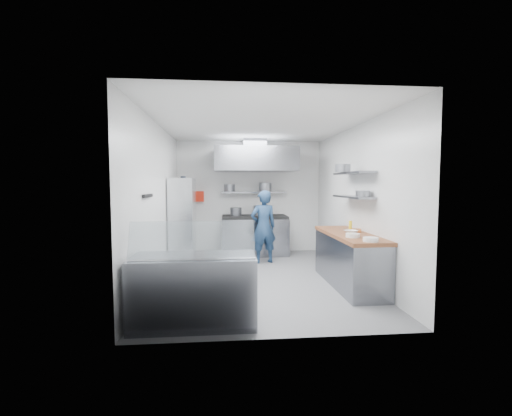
{
  "coord_description": "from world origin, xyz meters",
  "views": [
    {
      "loc": [
        -0.62,
        -6.17,
        1.73
      ],
      "look_at": [
        0.0,
        0.6,
        1.25
      ],
      "focal_mm": 24.0,
      "sensor_mm": 36.0,
      "label": 1
    }
  ],
  "objects": [
    {
      "name": "prep_counter_top",
      "position": [
        1.48,
        -0.6,
        0.87
      ],
      "size": [
        0.65,
        2.04,
        0.06
      ],
      "primitive_type": "cube",
      "color": "brown",
      "rests_on": "prep_counter_base"
    },
    {
      "name": "prep_counter_base",
      "position": [
        1.48,
        -0.6,
        0.42
      ],
      "size": [
        0.62,
        2.0,
        0.84
      ],
      "primitive_type": "cube",
      "color": "gray",
      "rests_on": "floor"
    },
    {
      "name": "wall_back",
      "position": [
        0.0,
        2.5,
        1.4
      ],
      "size": [
        3.6,
        2.8,
        0.02
      ],
      "primitive_type": "cube",
      "rotation": [
        1.57,
        0.0,
        0.0
      ],
      "color": "white",
      "rests_on": "floor"
    },
    {
      "name": "display_glass",
      "position": [
        -1.0,
        -2.12,
        1.07
      ],
      "size": [
        1.47,
        0.19,
        0.42
      ],
      "primitive_type": "cube",
      "rotation": [
        -0.38,
        0.0,
        0.0
      ],
      "color": "silver",
      "rests_on": "display_case"
    },
    {
      "name": "red_firebox",
      "position": [
        -1.25,
        2.44,
        1.42
      ],
      "size": [
        0.22,
        0.1,
        0.26
      ],
      "primitive_type": "cube",
      "color": "red",
      "rests_on": "wall_back"
    },
    {
      "name": "floor",
      "position": [
        0.0,
        0.0,
        0.0
      ],
      "size": [
        5.0,
        5.0,
        0.0
      ],
      "primitive_type": "plane",
      "color": "slate",
      "rests_on": "ground"
    },
    {
      "name": "shelf_pot_b",
      "position": [
        0.38,
        2.24,
        1.65
      ],
      "size": [
        0.31,
        0.31,
        0.22
      ],
      "primitive_type": "cylinder",
      "color": "slate",
      "rests_on": "over_range_shelf"
    },
    {
      "name": "rack_bin_b",
      "position": [
        -1.53,
        1.47,
        1.3
      ],
      "size": [
        0.13,
        0.17,
        0.15
      ],
      "primitive_type": "cube",
      "color": "yellow",
      "rests_on": "wire_rack"
    },
    {
      "name": "mixing_bowl",
      "position": [
        1.49,
        -0.63,
        0.93
      ],
      "size": [
        0.28,
        0.28,
        0.05
      ],
      "primitive_type": "imported",
      "rotation": [
        0.0,
        0.0,
        0.37
      ],
      "color": "white",
      "rests_on": "prep_counter_top"
    },
    {
      "name": "over_range_shelf",
      "position": [
        0.1,
        2.34,
        1.52
      ],
      "size": [
        1.6,
        0.3,
        0.04
      ],
      "primitive_type": "cube",
      "color": "gray",
      "rests_on": "wall_back"
    },
    {
      "name": "gas_range",
      "position": [
        0.1,
        2.1,
        0.45
      ],
      "size": [
        1.6,
        0.8,
        0.9
      ],
      "primitive_type": "cube",
      "color": "gray",
      "rests_on": "floor"
    },
    {
      "name": "shelf_pot_c",
      "position": [
        1.65,
        -0.73,
        1.57
      ],
      "size": [
        0.23,
        0.23,
        0.1
      ],
      "primitive_type": "cylinder",
      "color": "slate",
      "rests_on": "wall_shelf_lower"
    },
    {
      "name": "wall_left",
      "position": [
        -1.8,
        0.0,
        1.4
      ],
      "size": [
        2.8,
        5.0,
        0.02
      ],
      "primitive_type": "cube",
      "rotation": [
        1.57,
        0.0,
        1.57
      ],
      "color": "white",
      "rests_on": "floor"
    },
    {
      "name": "shelf_pot_d",
      "position": [
        1.49,
        -0.19,
        2.01
      ],
      "size": [
        0.27,
        0.27,
        0.14
      ],
      "primitive_type": "cylinder",
      "color": "slate",
      "rests_on": "wall_shelf_upper"
    },
    {
      "name": "wall_front",
      "position": [
        0.0,
        -2.5,
        1.4
      ],
      "size": [
        3.6,
        2.8,
        0.02
      ],
      "primitive_type": "cube",
      "rotation": [
        -1.57,
        0.0,
        0.0
      ],
      "color": "white",
      "rests_on": "floor"
    },
    {
      "name": "shelf_pot_a",
      "position": [
        -0.5,
        2.5,
        1.63
      ],
      "size": [
        0.28,
        0.28,
        0.18
      ],
      "primitive_type": "cylinder",
      "color": "slate",
      "rests_on": "over_range_shelf"
    },
    {
      "name": "display_case",
      "position": [
        -1.0,
        -2.0,
        0.42
      ],
      "size": [
        1.5,
        0.7,
        0.85
      ],
      "primitive_type": "cube",
      "color": "gray",
      "rests_on": "floor"
    },
    {
      "name": "squeeze_bottle",
      "position": [
        1.59,
        -0.36,
        0.99
      ],
      "size": [
        0.06,
        0.06,
        0.18
      ],
      "primitive_type": "cylinder",
      "color": "yellow",
      "rests_on": "prep_counter_top"
    },
    {
      "name": "stock_pot_mid",
      "position": [
        0.25,
        2.21,
        1.08
      ],
      "size": [
        0.34,
        0.34,
        0.24
      ],
      "primitive_type": "cylinder",
      "color": "slate",
      "rests_on": "cooktop"
    },
    {
      "name": "extractor_hood",
      "position": [
        0.1,
        1.93,
        2.3
      ],
      "size": [
        1.9,
        1.15,
        0.55
      ],
      "primitive_type": "cube",
      "color": "gray",
      "rests_on": "wall_back"
    },
    {
      "name": "rack_jar",
      "position": [
        -1.48,
        1.08,
        1.8
      ],
      "size": [
        0.11,
        0.11,
        0.18
      ],
      "primitive_type": "cylinder",
      "color": "black",
      "rests_on": "wire_rack"
    },
    {
      "name": "plate_stack_b",
      "position": [
        1.36,
        -1.06,
        0.93
      ],
      "size": [
        0.22,
        0.22,
        0.06
      ],
      "primitive_type": "cylinder",
      "color": "white",
      "rests_on": "prep_counter_top"
    },
    {
      "name": "wire_rack",
      "position": [
        -1.53,
        1.3,
        0.93
      ],
      "size": [
        0.5,
        0.9,
        1.85
      ],
      "primitive_type": "cube",
      "color": "silver",
      "rests_on": "floor"
    },
    {
      "name": "wall_right",
      "position": [
        1.8,
        0.0,
        1.4
      ],
      "size": [
        2.8,
        5.0,
        0.02
      ],
      "primitive_type": "cube",
      "rotation": [
        1.57,
        0.0,
        -1.57
      ],
      "color": "white",
      "rests_on": "floor"
    },
    {
      "name": "chef",
      "position": [
        0.22,
        1.21,
        0.79
      ],
      "size": [
        0.65,
        0.5,
        1.59
      ],
      "primitive_type": "imported",
      "rotation": [
        0.0,
        0.0,
        3.37
      ],
      "color": "navy",
      "rests_on": "floor"
    },
    {
      "name": "ceiling",
      "position": [
        0.0,
        0.0,
        2.8
      ],
      "size": [
        5.0,
        5.0,
        0.0
      ],
      "primitive_type": "plane",
      "rotation": [
        3.14,
        0.0,
        0.0
      ],
      "color": "silver",
      "rests_on": "wall_back"
    },
    {
      "name": "knife_strip",
      "position": [
        -1.78,
        -0.9,
        1.55
      ],
      "size": [
        0.04,
        0.55,
        0.05
      ],
      "primitive_type": "cube",
      "color": "black",
      "rests_on": "wall_left"
    },
    {
      "name": "wall_shelf_lower",
      "position": [
        1.64,
        -0.3,
        1.5
      ],
      "size": [
        0.3,
        1.3,
        0.04
      ],
      "primitive_type": "cube",
      "color": "gray",
      "rests_on": "wall_right"
    },
    {
      "name": "stock_pot_right",
      "position": [
        0.4,
        2.26,
        1.04
      ],
      "size": [
        0.26,
        0.26,
        0.16
      ],
      "primitive_type": "cylinder",
      "color": "slate",
      "rests_on": "cooktop"
    },
    {
      "name": "rack_bin_a",
      "position": [
        -1.53,
        1.02,
        0.8
      ],
      "size": [
        0.16,
        0.2,
        0.18
      ],
      "primitive_type": "cube",
      "color": "white",
      "rests_on": "wire_rack"
    },
    {
      "name": "copper_pan",
      "position": [
        1.64,
        -0.49,
        0.93
      ],
      "size": [
        0.17,
        0.17,
        0.06
      ],
      "primitive_type": "cylinder",
      "color": "orange",
      "rests_on": "prep_counter_top"
    },
    {
      "name": "wall_shelf_upper",
      "position": [
        1.64,
        -0.3,
        1.92
      ],
      "size": [
        0.3,
        1.3,
        0.04
      ],
      "primitive_type": "cube",
      "color": "gray",
      "rests_on": "wall_right"
    },
    {
      "name": "stock_pot_left",
      "position": [
        -0.36,
        2.12,
        1.06
      ],
      "size": [
        0.28,
        0.28,
        0.2
      ],
      "primitive_type": "cylinder",
      "color": "slate",
      "rests_on": "cooktop"
    },
    {
      "name": "plate_stack_a",
      "position": [
        1.47,
        -1.46,
        0.93
      ],
      "size": [
        0.22,
        0.22,
        0.06
      ],
      "primitive_type": "cylinder",
      "color": "white",
      "rests_on": "prep_counter_top"
    },
    {
      "name": "cooktop",
      "position": [
        0.1,
        2.1,
        0.93
      ],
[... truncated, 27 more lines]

